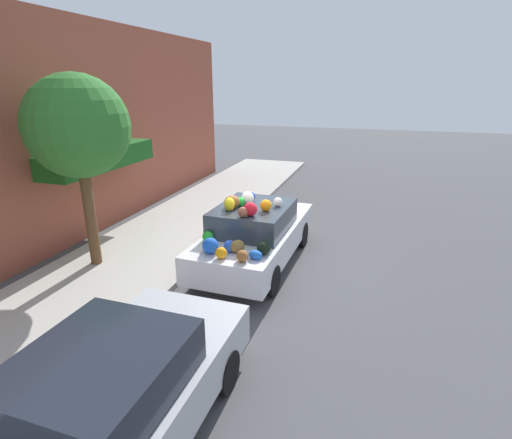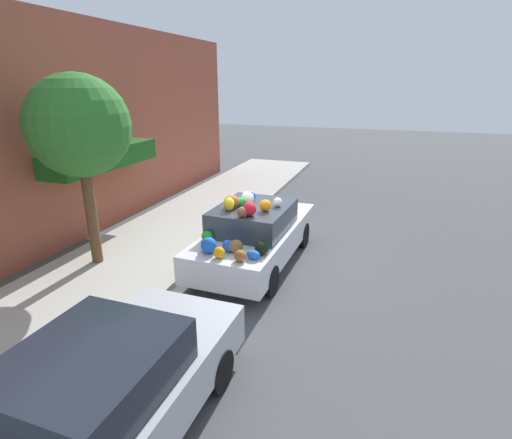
{
  "view_description": "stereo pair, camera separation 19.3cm",
  "coord_description": "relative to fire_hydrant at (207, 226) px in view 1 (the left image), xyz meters",
  "views": [
    {
      "loc": [
        -8.22,
        -2.71,
        4.06
      ],
      "look_at": [
        0.0,
        -0.09,
        1.08
      ],
      "focal_mm": 28.0,
      "sensor_mm": 36.0,
      "label": 1
    },
    {
      "loc": [
        -8.16,
        -2.9,
        4.06
      ],
      "look_at": [
        0.0,
        -0.09,
        1.08
      ],
      "focal_mm": 28.0,
      "sensor_mm": 36.0,
      "label": 2
    }
  ],
  "objects": [
    {
      "name": "art_car",
      "position": [
        -0.84,
        -1.59,
        0.29
      ],
      "size": [
        4.36,
        1.87,
        1.74
      ],
      "rotation": [
        0.0,
        0.0,
        -0.03
      ],
      "color": "silver",
      "rests_on": "ground"
    },
    {
      "name": "street_tree",
      "position": [
        -2.17,
        1.8,
        2.69
      ],
      "size": [
        2.12,
        2.12,
        4.13
      ],
      "color": "brown",
      "rests_on": "sidewalk_curb"
    },
    {
      "name": "building_facade",
      "position": [
        -0.75,
        3.42,
        2.31
      ],
      "size": [
        18.0,
        1.2,
        5.65
      ],
      "color": "#9E4C38",
      "rests_on": "ground"
    },
    {
      "name": "ground_plane",
      "position": [
        -0.77,
        -1.5,
        -0.48
      ],
      "size": [
        60.0,
        60.0,
        0.0
      ],
      "primitive_type": "plane",
      "color": "#4C4C4F"
    },
    {
      "name": "parked_car_plain",
      "position": [
        -6.12,
        -1.63,
        0.25
      ],
      "size": [
        4.06,
        1.84,
        1.44
      ],
      "rotation": [
        0.0,
        0.0,
        -0.02
      ],
      "color": "#B7BABF",
      "rests_on": "ground"
    },
    {
      "name": "sidewalk_curb",
      "position": [
        -0.77,
        1.2,
        -0.41
      ],
      "size": [
        24.0,
        3.2,
        0.14
      ],
      "color": "#B2ADA3",
      "rests_on": "ground"
    },
    {
      "name": "fire_hydrant",
      "position": [
        0.0,
        0.0,
        0.0
      ],
      "size": [
        0.2,
        0.2,
        0.7
      ],
      "color": "red",
      "rests_on": "sidewalk_curb"
    }
  ]
}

